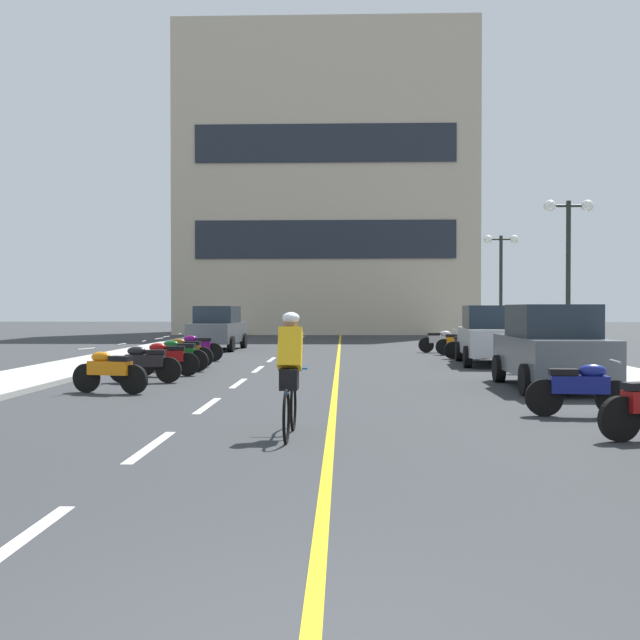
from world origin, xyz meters
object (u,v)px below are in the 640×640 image
Objects in this scene: street_lamp_mid at (568,243)px; parked_car_far at (217,328)px; parked_car_mid at (491,335)px; street_lamp_far at (501,264)px; motorcycle_3 at (580,387)px; motorcycle_7 at (178,354)px; motorcycle_11 at (459,342)px; parked_car_near at (551,346)px; motorcycle_8 at (184,351)px; cyclist_rider at (290,371)px; motorcycle_5 at (145,363)px; motorcycle_6 at (165,358)px; motorcycle_9 at (196,347)px; motorcycle_12 at (441,340)px; motorcycle_4 at (109,370)px; motorcycle_10 at (469,345)px.

street_lamp_mid reaches higher than parked_car_far.
street_lamp_far is at bearing 76.50° from parked_car_mid.
motorcycle_7 is (-8.34, 8.40, 0.00)m from motorcycle_3.
motorcycle_7 is 1.00× the size of motorcycle_11.
parked_car_mid is (0.06, 7.00, 0.00)m from parked_car_near.
parked_car_near is (-2.19, -6.25, -2.77)m from street_lamp_mid.
street_lamp_mid is 2.84× the size of motorcycle_8.
parked_car_near is at bearing 50.10° from cyclist_rider.
cyclist_rider is at bearing -61.62° from motorcycle_5.
parked_car_near is at bearing -6.10° from motorcycle_5.
parked_car_near is 9.44m from motorcycle_6.
motorcycle_5 is 1.00× the size of motorcycle_9.
street_lamp_mid is 8.16m from motorcycle_12.
motorcycle_9 is (-9.35, 1.00, -0.44)m from parked_car_mid.
motorcycle_4 is (-8.58, 3.08, 0.00)m from motorcycle_3.
motorcycle_11 is at bearing 88.25° from motorcycle_3.
motorcycle_11 is at bearing 50.02° from motorcycle_5.
parked_car_far is 2.51× the size of motorcycle_12.
motorcycle_6 is (0.09, 1.69, 0.00)m from motorcycle_5.
motorcycle_4 is (-11.47, -7.45, -3.21)m from street_lamp_mid.
motorcycle_5 is at bearing -91.63° from motorcycle_7.
motorcycle_10 is (9.07, 1.50, 0.00)m from motorcycle_9.
street_lamp_far is at bearing 42.09° from motorcycle_8.
motorcycle_5 is 1.00× the size of motorcycle_10.
street_lamp_mid is 12.05m from motorcycle_9.
street_lamp_mid reaches higher than motorcycle_7.
parked_car_far is 13.84m from motorcycle_5.
motorcycle_9 is at bearing 173.90° from parked_car_mid.
motorcycle_10 is (8.91, 8.53, 0.00)m from motorcycle_5.
motorcycle_11 is at bearing -73.02° from motorcycle_12.
motorcycle_9 is (-0.12, 2.45, 0.00)m from motorcycle_8.
motorcycle_12 is at bearing -137.53° from street_lamp_far.
motorcycle_5 and motorcycle_12 have the same top height.
motorcycle_3 is 0.96× the size of cyclist_rider.
parked_car_far reaches higher than cyclist_rider.
cyclist_rider is (3.82, -10.36, 0.41)m from motorcycle_7.
parked_car_mid is (-2.13, 0.76, -2.77)m from street_lamp_mid.
street_lamp_mid reaches higher than parked_car_near.
motorcycle_9 is at bearing -145.77° from street_lamp_far.
motorcycle_5 is at bearing -92.96° from motorcycle_6.
motorcycle_4 is 9.21m from motorcycle_9.
motorcycle_12 is at bearing 31.03° from motorcycle_9.
parked_car_mid reaches higher than motorcycle_7.
motorcycle_4 is 0.94× the size of cyclist_rider.
motorcycle_4 is at bearing -88.41° from parked_car_far.
street_lamp_far is 5.00m from motorcycle_12.
cyclist_rider reaches higher than motorcycle_8.
motorcycle_8 is 1.00× the size of motorcycle_11.
motorcycle_7 is at bearing -148.55° from motorcycle_10.
cyclist_rider is at bearing -74.10° from motorcycle_9.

